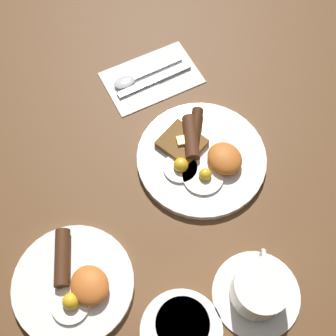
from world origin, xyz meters
TOP-DOWN VIEW (x-y plane):
  - ground_plane at (0.00, 0.00)m, footprint 3.00×3.00m
  - breakfast_plate_near at (0.00, -0.00)m, footprint 0.26×0.26m
  - breakfast_plate_far at (-0.09, 0.33)m, footprint 0.21×0.21m
  - teacup_near at (-0.27, 0.06)m, footprint 0.15×0.15m
  - teacup_far at (-0.26, 0.21)m, footprint 0.14×0.14m
  - napkin at (0.23, -0.02)m, footprint 0.15×0.21m
  - knife at (0.22, -0.03)m, footprint 0.02×0.18m
  - spoon at (0.24, 0.02)m, footprint 0.03×0.17m

SIDE VIEW (x-z plane):
  - ground_plane at x=0.00m, z-range 0.00..0.00m
  - napkin at x=0.23m, z-range 0.00..0.01m
  - knife at x=0.22m, z-range 0.00..0.01m
  - spoon at x=0.24m, z-range 0.00..0.01m
  - breakfast_plate_far at x=-0.09m, z-range -0.01..0.04m
  - breakfast_plate_near at x=0.00m, z-range -0.01..0.04m
  - teacup_near at x=-0.27m, z-range 0.00..0.07m
  - teacup_far at x=-0.26m, z-range 0.00..0.08m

